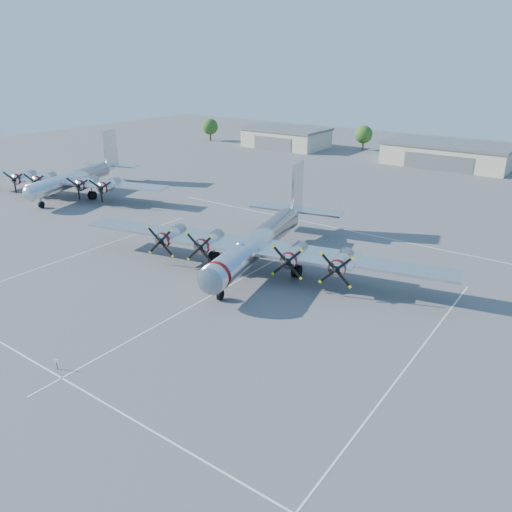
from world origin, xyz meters
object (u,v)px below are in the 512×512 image
Objects in this scene: hangar_center at (447,154)px; bomber_west at (78,195)px; main_bomber_b29 at (260,264)px; tree_far_west at (210,127)px; hangar_west at (286,137)px; info_placard at (56,362)px; tree_west at (364,135)px.

hangar_center reaches higher than bomber_west.
tree_far_west is at bearing 121.87° from main_bomber_b29.
hangar_west is 3.40× the size of tree_far_west.
hangar_west is at bearing 94.25° from info_placard.
bomber_west is at bearing -70.99° from tree_far_west.
hangar_center is 0.62× the size of main_bomber_b29.
hangar_center is 70.13m from tree_far_west.
tree_west is (20.00, 8.04, 1.51)m from hangar_west.
hangar_west is 25.36m from tree_far_west.
hangar_west is at bearing -158.11° from tree_west.
tree_far_west is 67.67m from bomber_west.
tree_far_west is 6.81× the size of info_placard.
bomber_west is at bearing 158.89° from main_bomber_b29.
tree_west reaches higher than main_bomber_b29.
tree_far_west is 0.14× the size of main_bomber_b29.
main_bomber_b29 is at bearing -24.88° from bomber_west.
hangar_west is 87.18m from main_bomber_b29.
info_placard is (-1.37, -103.42, -2.03)m from hangar_center.
tree_west is at bearing 21.89° from hangar_west.
bomber_west is at bearing -125.29° from hangar_center.
tree_far_west is 99.32m from main_bomber_b29.
info_placard is (43.63, -103.42, -2.03)m from hangar_west.
hangar_center is (45.00, -0.00, -0.00)m from hangar_west.
hangar_center is at bearing 77.04° from main_bomber_b29.
main_bomber_b29 is at bearing -73.79° from tree_west.
tree_far_west reaches higher than bomber_west.
info_placard is at bearing -103.44° from main_bomber_b29.
tree_far_west and tree_west have the same top height.
hangar_center is 29.32× the size of info_placard.
tree_far_west is at bearing 105.98° from info_placard.
hangar_center is 4.31× the size of tree_far_west.
main_bomber_b29 is (69.17, -71.14, -4.22)m from tree_far_west.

